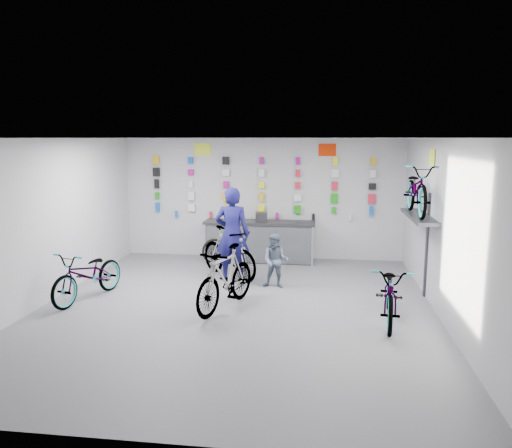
# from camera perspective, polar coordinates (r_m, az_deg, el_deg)

# --- Properties ---
(floor) EXTENTS (8.00, 8.00, 0.00)m
(floor) POSITION_cam_1_polar(r_m,az_deg,el_deg) (9.00, -2.40, -9.69)
(floor) COLOR #57575D
(floor) RESTS_ON ground
(ceiling) EXTENTS (8.00, 8.00, 0.00)m
(ceiling) POSITION_cam_1_polar(r_m,az_deg,el_deg) (8.49, -2.55, 9.78)
(ceiling) COLOR white
(ceiling) RESTS_ON wall_back
(wall_back) EXTENTS (7.00, 0.00, 7.00)m
(wall_back) POSITION_cam_1_polar(r_m,az_deg,el_deg) (12.54, 0.67, 2.91)
(wall_back) COLOR #B6B6B9
(wall_back) RESTS_ON floor
(wall_front) EXTENTS (7.00, 0.00, 7.00)m
(wall_front) POSITION_cam_1_polar(r_m,az_deg,el_deg) (4.84, -10.72, -8.43)
(wall_front) COLOR #B6B6B9
(wall_front) RESTS_ON floor
(wall_left) EXTENTS (0.00, 8.00, 8.00)m
(wall_left) POSITION_cam_1_polar(r_m,az_deg,el_deg) (9.84, -22.99, 0.24)
(wall_left) COLOR #B6B6B9
(wall_left) RESTS_ON floor
(wall_right) EXTENTS (0.00, 8.00, 8.00)m
(wall_right) POSITION_cam_1_polar(r_m,az_deg,el_deg) (8.73, 20.79, -0.74)
(wall_right) COLOR #B6B6B9
(wall_right) RESTS_ON floor
(counter) EXTENTS (2.70, 0.66, 1.00)m
(counter) POSITION_cam_1_polar(r_m,az_deg,el_deg) (12.25, 0.41, -2.06)
(counter) COLOR black
(counter) RESTS_ON floor
(merch_wall) EXTENTS (5.58, 0.08, 1.55)m
(merch_wall) POSITION_cam_1_polar(r_m,az_deg,el_deg) (12.43, 0.70, 4.16)
(merch_wall) COLOR #1453B4
(merch_wall) RESTS_ON wall_back
(wall_bracket) EXTENTS (0.39, 1.90, 2.00)m
(wall_bracket) POSITION_cam_1_polar(r_m,az_deg,el_deg) (9.86, 18.23, 0.33)
(wall_bracket) COLOR #333338
(wall_bracket) RESTS_ON wall_right
(sign_left) EXTENTS (0.42, 0.02, 0.30)m
(sign_left) POSITION_cam_1_polar(r_m,az_deg,el_deg) (12.69, -6.14, 8.47)
(sign_left) COLOR #DDF030
(sign_left) RESTS_ON wall_back
(sign_right) EXTENTS (0.42, 0.02, 0.30)m
(sign_right) POSITION_cam_1_polar(r_m,az_deg,el_deg) (12.34, 8.15, 8.39)
(sign_right) COLOR red
(sign_right) RESTS_ON wall_back
(sign_side) EXTENTS (0.02, 0.40, 0.30)m
(sign_side) POSITION_cam_1_polar(r_m,az_deg,el_deg) (9.77, 19.48, 7.18)
(sign_side) COLOR #DDF030
(sign_side) RESTS_ON wall_right
(bike_left) EXTENTS (1.10, 1.95, 0.97)m
(bike_left) POSITION_cam_1_polar(r_m,az_deg,el_deg) (9.87, -18.61, -5.50)
(bike_left) COLOR gray
(bike_left) RESTS_ON floor
(bike_center) EXTENTS (1.14, 1.94, 1.13)m
(bike_center) POSITION_cam_1_polar(r_m,az_deg,el_deg) (8.86, -3.50, -6.19)
(bike_center) COLOR gray
(bike_center) RESTS_ON floor
(bike_right) EXTENTS (0.86, 1.95, 0.99)m
(bike_right) POSITION_cam_1_polar(r_m,az_deg,el_deg) (8.55, 15.16, -7.58)
(bike_right) COLOR gray
(bike_right) RESTS_ON floor
(bike_service) EXTENTS (1.71, 1.61, 1.10)m
(bike_service) POSITION_cam_1_polar(r_m,az_deg,el_deg) (10.84, -3.13, -3.28)
(bike_service) COLOR gray
(bike_service) RESTS_ON floor
(bike_wall) EXTENTS (0.63, 1.80, 0.95)m
(bike_wall) POSITION_cam_1_polar(r_m,az_deg,el_deg) (9.77, 17.96, 3.75)
(bike_wall) COLOR gray
(bike_wall) RESTS_ON wall_bracket
(clerk) EXTENTS (0.73, 0.48, 2.00)m
(clerk) POSITION_cam_1_polar(r_m,az_deg,el_deg) (10.53, -2.73, -1.17)
(clerk) COLOR #13124F
(clerk) RESTS_ON floor
(customer) EXTENTS (0.58, 0.47, 1.11)m
(customer) POSITION_cam_1_polar(r_m,az_deg,el_deg) (10.10, 2.25, -4.23)
(customer) COLOR #4E5A6D
(customer) RESTS_ON floor
(spare_wheel) EXTENTS (0.63, 0.37, 0.61)m
(spare_wheel) POSITION_cam_1_polar(r_m,az_deg,el_deg) (12.11, -4.77, -3.13)
(spare_wheel) COLOR black
(spare_wheel) RESTS_ON floor
(register) EXTENTS (0.32, 0.34, 0.22)m
(register) POSITION_cam_1_polar(r_m,az_deg,el_deg) (12.14, 0.61, 0.83)
(register) COLOR black
(register) RESTS_ON counter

